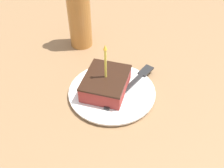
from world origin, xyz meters
name	(u,v)px	position (x,y,z in m)	size (l,w,h in m)	color
ground_plane	(104,104)	(0.00, 0.00, -0.02)	(2.40, 2.40, 0.04)	olive
plate	(112,92)	(0.02, 0.02, 0.01)	(0.22, 0.22, 0.01)	white
cake_slice	(104,83)	(0.00, 0.02, 0.03)	(0.10, 0.12, 0.13)	#99332D
fork	(133,83)	(0.06, 0.06, 0.02)	(0.09, 0.19, 0.00)	#262626
bottle	(79,15)	(-0.14, 0.21, 0.10)	(0.07, 0.07, 0.25)	#B27233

